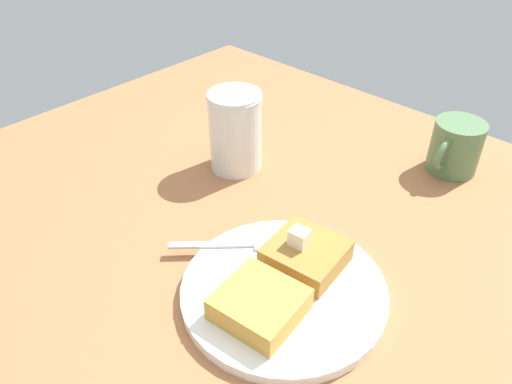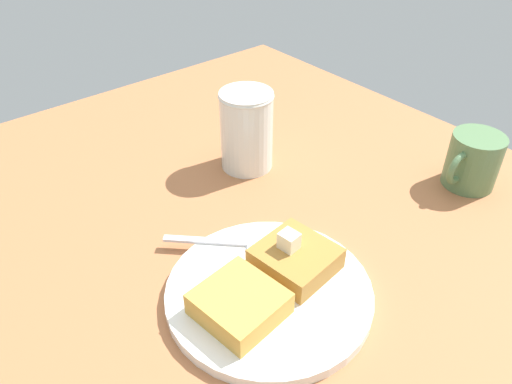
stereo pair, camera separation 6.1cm
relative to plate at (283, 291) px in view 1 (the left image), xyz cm
name	(u,v)px [view 1 (the left image)]	position (x,y,z in cm)	size (l,w,h in cm)	color
table_surface	(223,262)	(-0.05, -9.41, -2.14)	(97.27, 97.27, 2.81)	#A6663E
plate	(283,291)	(0.00, 0.00, 0.00)	(22.02, 22.02, 1.29)	white
toast_slice_left	(306,255)	(-4.32, -0.52, 1.88)	(7.64, 7.88, 2.67)	#A87331
toast_slice_middle	(260,304)	(4.32, 0.52, 1.88)	(7.64, 7.88, 2.67)	gold
butter_pat_primary	(299,238)	(-3.94, -1.30, 4.20)	(1.98, 1.78, 1.98)	#F4E8C9
fork	(246,244)	(-1.97, -7.44, 0.73)	(12.33, 12.33, 0.36)	silver
syrup_jar	(235,135)	(-14.40, -21.50, 4.51)	(7.68, 7.68, 11.66)	#341508
coffee_mug	(455,147)	(-35.05, 1.98, 3.10)	(9.64, 7.06, 7.63)	#52774B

